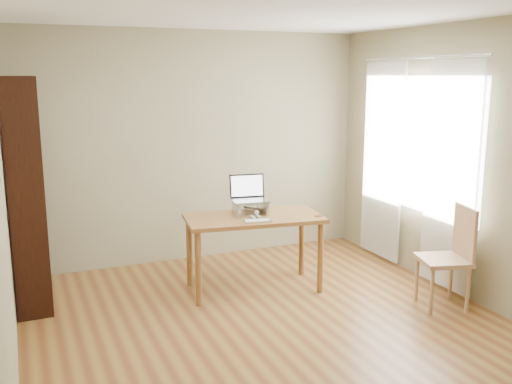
# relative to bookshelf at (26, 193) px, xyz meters

# --- Properties ---
(room) EXTENTS (4.04, 4.54, 2.64)m
(room) POSITION_rel_bookshelf_xyz_m (1.86, -1.54, 0.25)
(room) COLOR brown
(room) RESTS_ON ground
(bookshelf) EXTENTS (0.30, 0.90, 2.10)m
(bookshelf) POSITION_rel_bookshelf_xyz_m (0.00, 0.00, 0.00)
(bookshelf) COLOR black
(bookshelf) RESTS_ON ground
(curtains) EXTENTS (0.03, 1.90, 2.25)m
(curtains) POSITION_rel_bookshelf_xyz_m (3.75, -0.75, 0.12)
(curtains) COLOR white
(curtains) RESTS_ON ground
(desk) EXTENTS (1.40, 0.84, 0.75)m
(desk) POSITION_rel_bookshelf_xyz_m (2.04, -0.51, -0.40)
(desk) COLOR brown
(desk) RESTS_ON ground
(laptop_stand) EXTENTS (0.32, 0.25, 0.13)m
(laptop_stand) POSITION_rel_bookshelf_xyz_m (2.04, -0.43, -0.22)
(laptop_stand) COLOR silver
(laptop_stand) RESTS_ON desk
(laptop) EXTENTS (0.38, 0.34, 0.25)m
(laptop) POSITION_rel_bookshelf_xyz_m (2.04, -0.37, -0.11)
(laptop) COLOR silver
(laptop) RESTS_ON laptop_stand
(keyboard) EXTENTS (0.27, 0.15, 0.02)m
(keyboard) POSITION_rel_bookshelf_xyz_m (1.99, -0.73, -0.29)
(keyboard) COLOR silver
(keyboard) RESTS_ON desk
(coaster) EXTENTS (0.09, 0.09, 0.01)m
(coaster) POSITION_rel_bookshelf_xyz_m (2.63, -0.76, -0.30)
(coaster) COLOR brown
(coaster) RESTS_ON desk
(cat) EXTENTS (0.23, 0.47, 0.14)m
(cat) POSITION_rel_bookshelf_xyz_m (2.03, -0.40, -0.24)
(cat) COLOR #4B403B
(cat) RESTS_ON desk
(chair) EXTENTS (0.52, 0.52, 0.95)m
(chair) POSITION_rel_bookshelf_xyz_m (3.53, -1.60, -0.54)
(chair) COLOR tan
(chair) RESTS_ON ground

